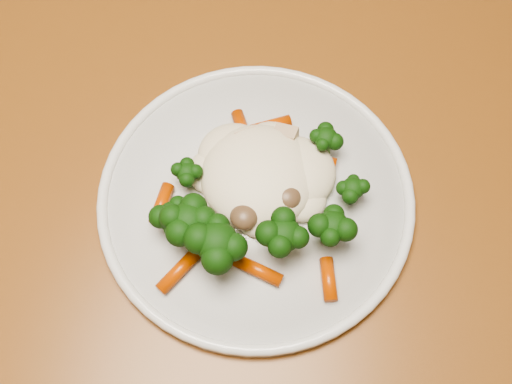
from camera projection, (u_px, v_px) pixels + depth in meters
dining_table at (233, 252)px, 0.69m from camera, size 1.23×0.96×0.75m
plate at (256, 199)px, 0.59m from camera, size 0.29×0.29×0.01m
meal at (252, 197)px, 0.56m from camera, size 0.19×0.20×0.05m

